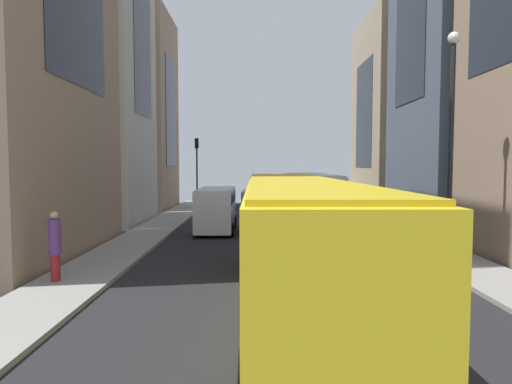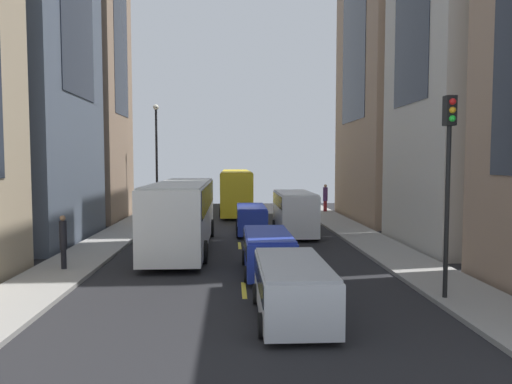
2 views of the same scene
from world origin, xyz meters
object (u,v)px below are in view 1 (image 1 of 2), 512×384
(delivery_van_white, at_px, (216,206))
(pedestrian_waiting_curb, at_px, (356,199))
(car_blue_1, at_px, (259,216))
(city_bus_white, at_px, (312,194))
(streetcar_yellow, at_px, (293,232))
(car_blue_0, at_px, (255,202))
(car_silver_2, at_px, (252,198))
(pedestrian_walking_far, at_px, (55,244))
(traffic_light_near_corner, at_px, (197,160))

(delivery_van_white, xyz_separation_m, pedestrian_waiting_curb, (-10.35, -8.76, -0.22))
(pedestrian_waiting_curb, bearing_deg, car_blue_1, -41.41)
(city_bus_white, distance_m, streetcar_yellow, 18.06)
(delivery_van_white, distance_m, car_blue_0, 9.57)
(streetcar_yellow, height_order, car_silver_2, streetcar_yellow)
(city_bus_white, bearing_deg, car_blue_1, 50.74)
(streetcar_yellow, distance_m, car_blue_1, 13.45)
(pedestrian_walking_far, distance_m, pedestrian_waiting_curb, 25.21)
(city_bus_white, xyz_separation_m, streetcar_yellow, (2.83, 17.84, 0.12))
(city_bus_white, distance_m, car_blue_0, 6.76)
(car_blue_1, height_order, traffic_light_near_corner, traffic_light_near_corner)
(city_bus_white, distance_m, pedestrian_walking_far, 18.80)
(city_bus_white, bearing_deg, streetcar_yellow, 80.97)
(car_silver_2, xyz_separation_m, pedestrian_walking_far, (6.32, 26.32, 0.43))
(streetcar_yellow, relative_size, traffic_light_near_corner, 2.42)
(car_blue_0, xyz_separation_m, car_silver_2, (0.27, -5.28, 0.00))
(streetcar_yellow, bearing_deg, city_bus_white, -99.03)
(city_bus_white, bearing_deg, car_silver_2, -68.89)
(city_bus_white, xyz_separation_m, traffic_light_near_corner, (9.07, -9.51, 2.43))
(streetcar_yellow, xyz_separation_m, pedestrian_waiting_curb, (-7.00, -22.77, -0.83))
(car_silver_2, bearing_deg, city_bus_white, 111.11)
(pedestrian_walking_far, distance_m, traffic_light_near_corner, 25.34)
(car_silver_2, height_order, pedestrian_waiting_curb, pedestrian_waiting_curb)
(car_silver_2, bearing_deg, delivery_van_white, 81.97)
(car_blue_1, height_order, pedestrian_walking_far, pedestrian_walking_far)
(car_blue_1, bearing_deg, pedestrian_walking_far, 58.55)
(car_blue_1, xyz_separation_m, traffic_light_near_corner, (5.42, -13.97, 3.43))
(pedestrian_walking_far, bearing_deg, pedestrian_waiting_curb, -4.55)
(pedestrian_walking_far, bearing_deg, streetcar_yellow, -75.43)
(pedestrian_walking_far, bearing_deg, car_silver_2, 17.39)
(car_blue_1, distance_m, traffic_light_near_corner, 15.37)
(delivery_van_white, bearing_deg, city_bus_white, -148.27)
(pedestrian_waiting_curb, bearing_deg, delivery_van_white, -51.44)
(pedestrian_walking_far, relative_size, traffic_light_near_corner, 0.37)
(delivery_van_white, xyz_separation_m, pedestrian_walking_far, (4.27, 11.78, -0.14))
(car_blue_0, distance_m, pedestrian_waiting_curb, 8.06)
(city_bus_white, height_order, pedestrian_waiting_curb, city_bus_white)
(car_silver_2, xyz_separation_m, pedestrian_waiting_curb, (-8.30, 5.79, 0.35))
(city_bus_white, xyz_separation_m, delivery_van_white, (6.19, 3.83, -0.49))
(car_silver_2, bearing_deg, pedestrian_waiting_curb, 145.11)
(streetcar_yellow, relative_size, car_blue_0, 3.26)
(streetcar_yellow, distance_m, traffic_light_near_corner, 28.14)
(delivery_van_white, bearing_deg, streetcar_yellow, 103.47)
(car_blue_0, height_order, traffic_light_near_corner, traffic_light_near_corner)
(city_bus_white, distance_m, delivery_van_white, 7.29)
(delivery_van_white, relative_size, car_blue_1, 1.26)
(city_bus_white, height_order, car_blue_1, city_bus_white)
(car_blue_0, bearing_deg, city_bus_white, 125.42)
(delivery_van_white, distance_m, car_blue_1, 2.67)
(car_silver_2, bearing_deg, traffic_light_near_corner, 13.76)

